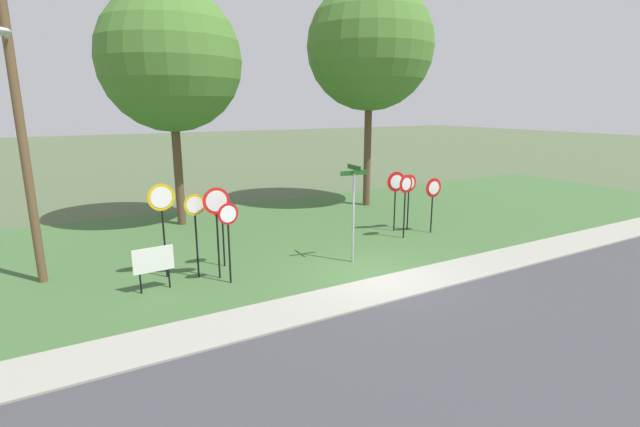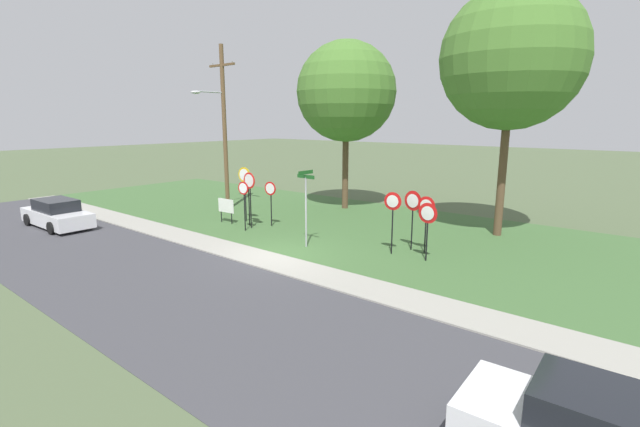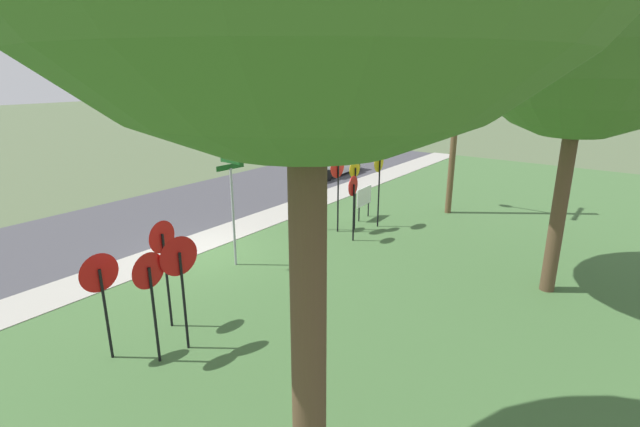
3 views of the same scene
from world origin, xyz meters
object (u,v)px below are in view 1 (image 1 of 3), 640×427
at_px(stop_sign_far_center, 217,212).
at_px(yield_sign_far_left, 433,193).
at_px(stop_sign_near_left, 162,209).
at_px(street_name_post, 353,206).
at_px(yield_sign_near_right, 406,191).
at_px(utility_pole, 17,106).
at_px(stop_sign_near_right, 228,227).
at_px(stop_sign_far_right, 195,219).
at_px(yield_sign_near_left, 396,187).
at_px(oak_tree_right, 370,47).
at_px(yield_sign_far_right, 409,189).
at_px(stop_sign_far_left, 223,218).
at_px(notice_board, 154,262).
at_px(oak_tree_left, 170,61).

bearing_deg(stop_sign_far_center, yield_sign_far_left, 5.17).
relative_size(stop_sign_near_left, street_name_post, 0.89).
bearing_deg(stop_sign_near_left, street_name_post, -21.84).
height_order(yield_sign_near_right, utility_pole, utility_pole).
xyz_separation_m(stop_sign_far_center, yield_sign_far_left, (9.00, 0.63, -0.37)).
relative_size(stop_sign_near_right, street_name_post, 0.74).
distance_m(stop_sign_far_right, yield_sign_near_left, 8.50).
height_order(stop_sign_near_left, oak_tree_right, oak_tree_right).
relative_size(yield_sign_far_right, utility_pole, 0.25).
relative_size(yield_sign_near_left, utility_pole, 0.26).
xyz_separation_m(stop_sign_far_left, oak_tree_right, (9.36, 5.36, 6.16)).
xyz_separation_m(stop_sign_near_left, yield_sign_near_left, (9.23, 0.72, -0.26)).
bearing_deg(notice_board, yield_sign_near_right, 0.38).
height_order(utility_pole, notice_board, utility_pole).
relative_size(yield_sign_near_left, oak_tree_left, 0.25).
xyz_separation_m(stop_sign_far_left, yield_sign_far_right, (8.05, 0.56, 0.10)).
relative_size(yield_sign_near_right, oak_tree_left, 0.26).
relative_size(stop_sign_far_left, yield_sign_far_left, 1.00).
xyz_separation_m(stop_sign_near_left, stop_sign_far_left, (1.81, 0.07, -0.48)).
bearing_deg(oak_tree_left, street_name_post, -64.79).
relative_size(stop_sign_far_center, oak_tree_right, 0.25).
height_order(stop_sign_far_left, stop_sign_far_right, stop_sign_far_right).
height_order(stop_sign_near_right, yield_sign_near_left, yield_sign_near_left).
xyz_separation_m(stop_sign_near_left, yield_sign_far_left, (10.35, -0.24, -0.44)).
distance_m(stop_sign_near_right, yield_sign_far_left, 8.92).
xyz_separation_m(stop_sign_near_left, oak_tree_right, (11.17, 5.43, 5.68)).
xyz_separation_m(yield_sign_near_right, oak_tree_right, (2.28, 5.72, 5.92)).
distance_m(yield_sign_far_left, yield_sign_far_right, 1.00).
bearing_deg(oak_tree_right, notice_board, -151.61).
relative_size(stop_sign_far_center, yield_sign_near_left, 1.12).
relative_size(stop_sign_near_left, oak_tree_right, 0.26).
bearing_deg(stop_sign_far_left, notice_board, -164.78).
xyz_separation_m(yield_sign_far_right, oak_tree_right, (1.31, 4.80, 6.06)).
bearing_deg(oak_tree_right, stop_sign_far_center, -147.31).
relative_size(yield_sign_far_right, oak_tree_left, 0.24).
height_order(stop_sign_far_left, yield_sign_far_right, yield_sign_far_right).
bearing_deg(yield_sign_far_left, stop_sign_far_center, -173.38).
relative_size(yield_sign_far_left, oak_tree_right, 0.21).
bearing_deg(yield_sign_far_right, stop_sign_near_left, -178.81).
bearing_deg(yield_sign_far_right, stop_sign_near_right, -168.84).
xyz_separation_m(street_name_post, utility_pole, (-8.83, 2.95, 3.12)).
relative_size(street_name_post, oak_tree_left, 0.33).
relative_size(yield_sign_near_right, street_name_post, 0.78).
height_order(yield_sign_near_left, yield_sign_far_right, yield_sign_near_left).
distance_m(stop_sign_near_left, stop_sign_far_right, 1.00).
height_order(yield_sign_far_right, street_name_post, street_name_post).
xyz_separation_m(stop_sign_far_right, yield_sign_far_right, (9.04, 1.13, -0.10)).
distance_m(stop_sign_far_left, oak_tree_left, 8.02).
height_order(stop_sign_far_center, stop_sign_far_right, stop_sign_far_center).
relative_size(stop_sign_far_left, oak_tree_right, 0.21).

